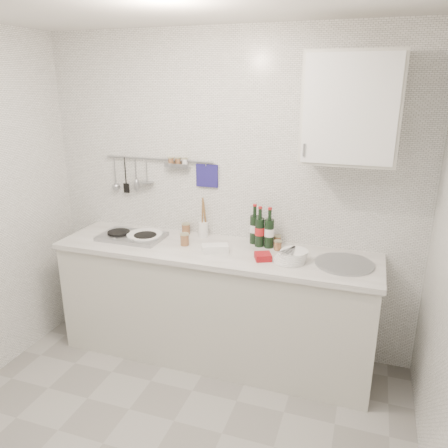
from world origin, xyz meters
name	(u,v)px	position (x,y,z in m)	size (l,w,h in m)	color
back_wall	(227,197)	(0.00, 1.40, 1.25)	(3.00, 0.02, 2.50)	silver
counter	(215,306)	(0.01, 1.10, 0.43)	(2.44, 0.64, 0.96)	beige
wall_rail	(156,171)	(-0.60, 1.37, 1.43)	(0.98, 0.09, 0.34)	#93969B
wall_cabinet	(351,109)	(0.90, 1.22, 1.95)	(0.60, 0.38, 0.70)	beige
plate_stack_hob	(144,236)	(-0.61, 1.12, 0.94)	(0.30, 0.30, 0.04)	#4B4EAA
plate_stack_sink	(292,256)	(0.60, 1.04, 0.96)	(0.24, 0.23, 0.09)	white
wine_bottles	(261,226)	(0.31, 1.28, 1.07)	(0.20, 0.13, 0.31)	black
butter_dish	(215,249)	(0.03, 1.03, 0.95)	(0.19, 0.10, 0.06)	white
strawberry_punnet	(263,257)	(0.40, 1.01, 0.94)	(0.11, 0.11, 0.05)	#A8121E
utensil_crock	(203,227)	(-0.17, 1.32, 1.00)	(0.08, 0.08, 0.33)	white
jar_a	(186,229)	(-0.33, 1.34, 0.97)	(0.07, 0.07, 0.09)	brown
jar_b	(277,240)	(0.43, 1.32, 0.96)	(0.06, 0.06, 0.08)	brown
jar_c	(278,245)	(0.46, 1.23, 0.96)	(0.06, 0.06, 0.07)	brown
jar_d	(185,239)	(-0.24, 1.10, 0.97)	(0.07, 0.07, 0.09)	brown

